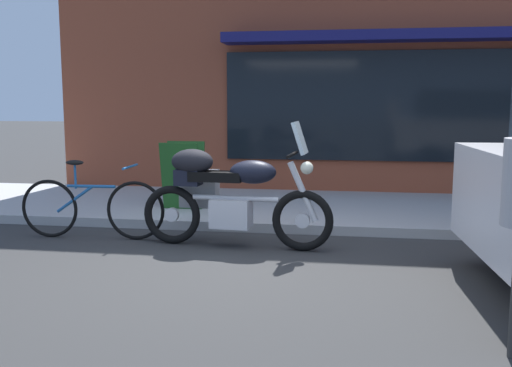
{
  "coord_description": "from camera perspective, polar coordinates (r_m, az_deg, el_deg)",
  "views": [
    {
      "loc": [
        1.07,
        -5.61,
        1.62
      ],
      "look_at": [
        0.05,
        0.78,
        0.7
      ],
      "focal_mm": 40.35,
      "sensor_mm": 36.0,
      "label": 1
    }
  ],
  "objects": [
    {
      "name": "ground_plane",
      "position": [
        5.94,
        -1.69,
        -7.74
      ],
      "size": [
        80.0,
        80.0,
        0.0
      ],
      "primitive_type": "plane",
      "color": "#303030"
    },
    {
      "name": "parked_bicycle",
      "position": [
        7.12,
        -15.99,
        -2.25
      ],
      "size": [
        1.77,
        0.48,
        0.94
      ],
      "color": "black",
      "rests_on": "ground_plane"
    },
    {
      "name": "sandwich_board_sign",
      "position": [
        8.17,
        -7.28,
        0.82
      ],
      "size": [
        0.55,
        0.41,
        0.94
      ],
      "color": "#1E511E",
      "rests_on": "sidewalk_curb"
    },
    {
      "name": "touring_motorcycle",
      "position": [
        6.46,
        -3.06,
        -0.89
      ],
      "size": [
        2.19,
        0.75,
        1.42
      ],
      "color": "black",
      "rests_on": "ground_plane"
    }
  ]
}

